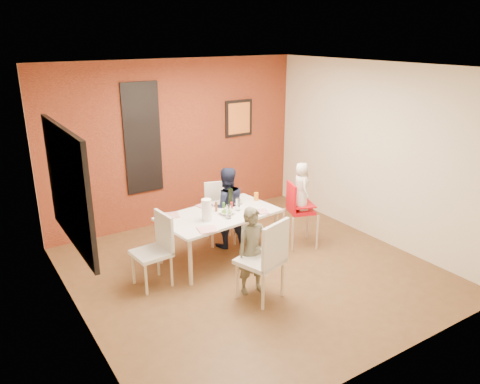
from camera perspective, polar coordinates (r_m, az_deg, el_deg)
ground at (r=6.48m, az=1.45°, el=-9.55°), size 4.50×4.50×0.00m
ceiling at (r=5.71m, az=1.68°, el=15.00°), size 4.50×4.50×0.02m
wall_back at (r=7.86m, az=-7.75°, el=5.97°), size 4.50×0.02×2.70m
wall_front at (r=4.40m, az=18.33°, el=-5.39°), size 4.50×0.02×2.70m
wall_left at (r=5.11m, az=-19.82°, el=-2.18°), size 0.02×4.50×2.70m
wall_right at (r=7.42m, az=16.14°, el=4.62°), size 0.02×4.50×2.70m
brick_accent_wall at (r=7.84m, az=-7.69°, el=5.94°), size 4.50×0.02×2.70m
picture_window_frame at (r=5.24m, az=-20.27°, el=0.60°), size 0.05×1.70×1.30m
picture_window_pane at (r=5.24m, az=-20.11°, el=0.63°), size 0.02×1.55×1.15m
glassblock_strip at (r=7.57m, az=-11.82°, el=6.41°), size 0.55×0.03×1.70m
glassblock_surround at (r=7.56m, az=-11.81°, el=6.40°), size 0.60×0.03×1.76m
art_print_frame at (r=8.33m, az=-0.16°, el=8.99°), size 0.54×0.03×0.64m
art_print_canvas at (r=8.32m, az=-0.10°, el=8.97°), size 0.44×0.01×0.54m
dining_table at (r=6.58m, az=-2.56°, el=-3.13°), size 1.73×1.09×0.68m
chair_near at (r=5.58m, az=3.25°, el=-7.84°), size 0.60×0.60×1.04m
chair_far at (r=7.20m, az=-2.49°, el=-2.06°), size 0.54×0.54×0.92m
chair_left at (r=6.05m, az=-10.10°, el=-6.48°), size 0.47×0.47×0.94m
high_chair at (r=7.01m, az=7.11°, el=-2.01°), size 0.53×0.53×1.00m
child_near at (r=5.76m, az=1.56°, el=-7.18°), size 0.44×0.33×1.12m
child_far at (r=6.95m, az=-1.69°, el=-1.90°), size 0.70×0.61×1.23m
toddler at (r=6.90m, az=7.46°, el=0.68°), size 0.32×0.40×0.72m
plate_near_left at (r=6.04m, az=-4.01°, el=-4.56°), size 0.28×0.28×0.01m
plate_far_mid at (r=6.84m, az=-4.20°, el=-1.68°), size 0.27×0.27×0.01m
plate_near_right at (r=6.61m, az=2.54°, el=-2.41°), size 0.27×0.27×0.01m
plate_far_left at (r=6.54m, az=-8.45°, el=-2.83°), size 0.28×0.28×0.01m
salad_bowl_a at (r=6.52m, az=-1.63°, el=-2.51°), size 0.25×0.25×0.05m
salad_bowl_b at (r=6.89m, az=-0.58°, el=-1.30°), size 0.25×0.25×0.05m
wine_bottle at (r=6.73m, az=-1.19°, el=-0.77°), size 0.07×0.07×0.28m
wine_glass_a at (r=6.34m, az=-1.39°, el=-2.42°), size 0.07×0.07×0.20m
wine_glass_b at (r=6.63m, az=-0.25°, el=-1.54°), size 0.06×0.06×0.18m
paper_towel_roll at (r=6.28m, az=-4.10°, el=-2.20°), size 0.13×0.13×0.30m
condiment_red at (r=6.62m, az=-1.03°, el=-1.78°), size 0.03×0.03×0.13m
condiment_green at (r=6.61m, az=-2.00°, el=-1.83°), size 0.03×0.03×0.13m
condiment_brown at (r=6.61m, az=-2.93°, el=-1.80°), size 0.04×0.04×0.14m
sippy_cup at (r=7.04m, az=1.99°, el=-0.56°), size 0.07×0.07×0.12m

